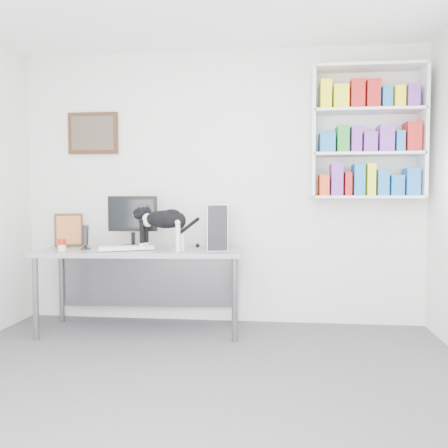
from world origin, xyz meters
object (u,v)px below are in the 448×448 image
(desk, at_px, (142,290))
(soup_can, at_px, (62,245))
(cat, at_px, (163,230))
(speaker, at_px, (85,237))
(monitor, at_px, (133,221))
(pc_tower, at_px, (217,227))
(keyboard, at_px, (125,248))
(bookshelf, at_px, (367,133))
(leaning_print, at_px, (69,229))

(desk, height_order, soup_can, soup_can)
(desk, relative_size, cat, 2.97)
(speaker, xyz_separation_m, soup_can, (-0.15, -0.16, -0.06))
(monitor, relative_size, soup_can, 4.73)
(desk, height_order, cat, cat)
(pc_tower, bearing_deg, keyboard, -174.67)
(desk, distance_m, cat, 0.63)
(desk, distance_m, keyboard, 0.43)
(bookshelf, relative_size, cat, 2.00)
(pc_tower, distance_m, speaker, 1.22)
(keyboard, xyz_separation_m, speaker, (-0.39, 0.04, 0.10))
(bookshelf, height_order, leaning_print, bookshelf)
(desk, height_order, monitor, monitor)
(keyboard, xyz_separation_m, soup_can, (-0.54, -0.13, 0.03))
(monitor, relative_size, pc_tower, 1.21)
(monitor, xyz_separation_m, leaning_print, (-0.65, -0.01, -0.08))
(desk, bearing_deg, keyboard, -148.97)
(keyboard, distance_m, pc_tower, 0.86)
(monitor, bearing_deg, leaning_print, 174.52)
(monitor, bearing_deg, soup_can, -149.15)
(desk, distance_m, monitor, 0.68)
(desk, height_order, leaning_print, leaning_print)
(keyboard, bearing_deg, desk, 6.92)
(leaning_print, relative_size, cat, 0.54)
(monitor, bearing_deg, desk, -60.73)
(bookshelf, xyz_separation_m, speaker, (-2.60, -0.37, -0.97))
(cat, bearing_deg, bookshelf, 31.32)
(leaning_print, height_order, cat, cat)
(cat, bearing_deg, desk, 176.54)
(bookshelf, xyz_separation_m, leaning_print, (-2.86, -0.13, -0.92))
(speaker, distance_m, soup_can, 0.23)
(leaning_print, bearing_deg, desk, -38.70)
(bookshelf, bearing_deg, desk, -171.48)
(bookshelf, distance_m, pc_tower, 1.66)
(pc_tower, bearing_deg, leaning_print, 168.44)
(desk, distance_m, leaning_print, 0.97)
(cat, bearing_deg, soup_can, -153.46)
(keyboard, bearing_deg, pc_tower, -14.16)
(keyboard, relative_size, speaker, 2.13)
(keyboard, relative_size, pc_tower, 1.19)
(pc_tower, bearing_deg, speaker, 179.00)
(desk, bearing_deg, soup_can, -166.85)
(soup_can, xyz_separation_m, cat, (0.90, 0.12, 0.14))
(soup_can, bearing_deg, keyboard, 12.99)
(desk, distance_m, pc_tower, 0.92)
(speaker, relative_size, soup_can, 2.18)
(bookshelf, bearing_deg, keyboard, -169.67)
(bookshelf, bearing_deg, monitor, -176.81)
(keyboard, relative_size, soup_can, 4.65)
(monitor, distance_m, cat, 0.47)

